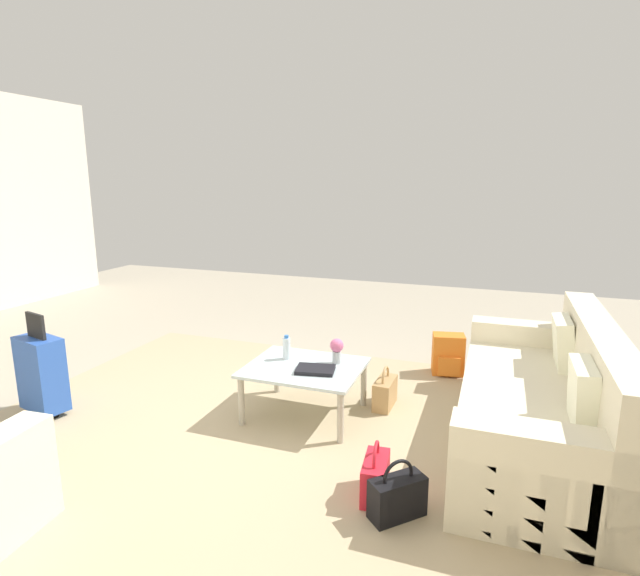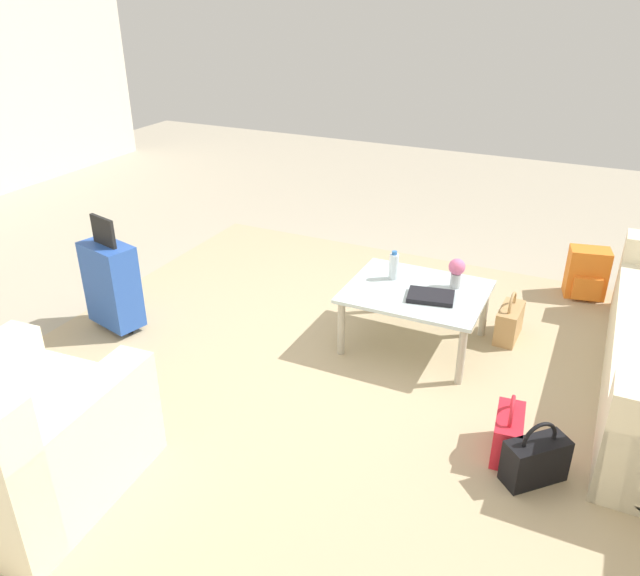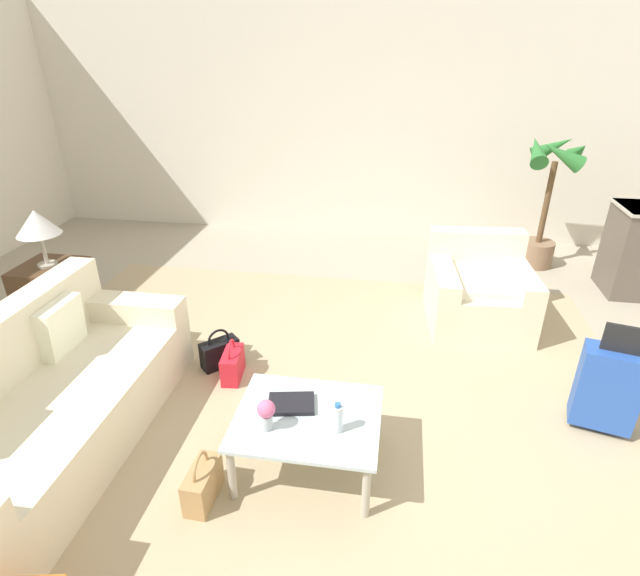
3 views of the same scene
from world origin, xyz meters
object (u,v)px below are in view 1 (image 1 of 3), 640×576
coffee_table (305,372)px  water_bottle (287,348)px  flower_vase (337,349)px  handbag_red (375,477)px  handbag_black (397,496)px  couch (549,408)px  handbag_tan (385,392)px  suitcase_blue (42,373)px  backpack_orange (448,355)px  coffee_table_book (315,370)px

coffee_table → water_bottle: size_ratio=4.45×
flower_vase → handbag_red: 1.23m
water_bottle → handbag_black: bearing=136.3°
couch → handbag_black: couch is taller
coffee_table → handbag_tan: coffee_table is taller
suitcase_blue → handbag_black: bearing=174.2°
coffee_table → handbag_red: coffee_table is taller
flower_vase → backpack_orange: (-0.78, -1.14, -0.35)m
handbag_tan → backpack_orange: backpack_orange is taller
coffee_table → water_bottle: water_bottle is taller
handbag_red → handbag_tan: same height
flower_vase → water_bottle: bearing=6.8°
couch → water_bottle: 2.01m
suitcase_blue → water_bottle: bearing=-156.0°
handbag_tan → coffee_table_book: bearing=44.2°
handbag_tan → handbag_black: (-0.37, 1.37, 0.00)m
coffee_table_book → handbag_tan: 0.71m
water_bottle → flower_vase: flower_vase is taller
water_bottle → flower_vase: size_ratio=1.00×
water_bottle → couch: bearing=180.0°
water_bottle → backpack_orange: water_bottle is taller
handbag_black → backpack_orange: 2.29m
coffee_table → handbag_red: bearing=132.8°
handbag_black → backpack_orange: size_ratio=0.89×
backpack_orange → handbag_red: bearing=84.4°
flower_vase → suitcase_blue: size_ratio=0.24×
coffee_table → coffee_table_book: (-0.12, 0.08, 0.07)m
coffee_table_book → handbag_red: 1.07m
water_bottle → backpack_orange: size_ratio=0.51×
handbag_red → handbag_black: (-0.16, 0.14, 0.00)m
coffee_table → handbag_red: 1.19m
handbag_black → backpack_orange: (-0.05, -2.29, 0.06)m
suitcase_blue → handbag_tan: size_ratio=2.37×
couch → flower_vase: (1.58, -0.05, 0.23)m
coffee_table → suitcase_blue: 2.12m
coffee_table_book → handbag_black: 1.28m
coffee_table_book → backpack_orange: size_ratio=0.73×
water_bottle → flower_vase: 0.42m
coffee_table_book → flower_vase: bearing=-124.3°
coffee_table → handbag_black: coffee_table is taller
flower_vase → handbag_tan: size_ratio=0.57×
couch → coffee_table: bearing=3.2°
handbag_tan → handbag_black: size_ratio=1.00×
coffee_table → backpack_orange: 1.64m
water_bottle → handbag_black: (-1.15, 1.10, -0.39)m
handbag_black → couch: bearing=-127.7°
coffee_table_book → flower_vase: flower_vase is taller
water_bottle → handbag_black: size_ratio=0.57×
flower_vase → handbag_red: size_ratio=0.57×
coffee_table → suitcase_blue: bearing=19.3°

